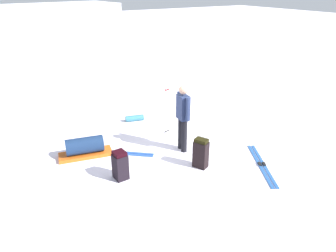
# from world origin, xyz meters

# --- Properties ---
(ground_plane) EXTENTS (80.00, 80.00, 0.00)m
(ground_plane) POSITION_xyz_m (0.00, 0.00, 0.00)
(ground_plane) COLOR white
(distant_snow_ridge) EXTENTS (16.81, 6.99, 2.17)m
(distant_snow_ridge) POSITION_xyz_m (0.32, 23.75, 1.08)
(distant_snow_ridge) COLOR white
(distant_snow_ridge) RESTS_ON ground_plane
(skier_standing) EXTENTS (0.27, 0.57, 1.70)m
(skier_standing) POSITION_xyz_m (0.36, -0.11, 0.95)
(skier_standing) COLOR black
(skier_standing) RESTS_ON ground_plane
(ski_pair_near) EXTENTS (1.09, 1.75, 0.05)m
(ski_pair_near) POSITION_xyz_m (1.51, -1.72, 0.01)
(ski_pair_near) COLOR #28579C
(ski_pair_near) RESTS_ON ground_plane
(ski_pair_far) EXTENTS (1.49, 1.30, 0.05)m
(ski_pair_far) POSITION_xyz_m (-1.11, 0.58, 0.01)
(ski_pair_far) COLOR #274FA1
(ski_pair_far) RESTS_ON ground_plane
(backpack_large_dark) EXTENTS (0.33, 0.38, 0.71)m
(backpack_large_dark) POSITION_xyz_m (0.25, -1.02, 0.35)
(backpack_large_dark) COLOR black
(backpack_large_dark) RESTS_ON ground_plane
(backpack_bright) EXTENTS (0.29, 0.32, 0.65)m
(backpack_bright) POSITION_xyz_m (-1.50, -0.50, 0.32)
(backpack_bright) COLOR black
(backpack_bright) RESTS_ON ground_plane
(ski_poles_planted_near) EXTENTS (0.15, 0.10, 1.30)m
(ski_poles_planted_near) POSITION_xyz_m (0.55, 0.95, 0.72)
(ski_poles_planted_near) COLOR #B7BDB6
(ski_poles_planted_near) RESTS_ON ground_plane
(gear_sled) EXTENTS (1.33, 0.70, 0.49)m
(gear_sled) POSITION_xyz_m (-1.84, 0.86, 0.22)
(gear_sled) COLOR #D95A18
(gear_sled) RESTS_ON ground_plane
(sleeping_mat_rolled) EXTENTS (0.58, 0.32, 0.18)m
(sleeping_mat_rolled) POSITION_xyz_m (0.15, 2.20, 0.09)
(sleeping_mat_rolled) COLOR teal
(sleeping_mat_rolled) RESTS_ON ground_plane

